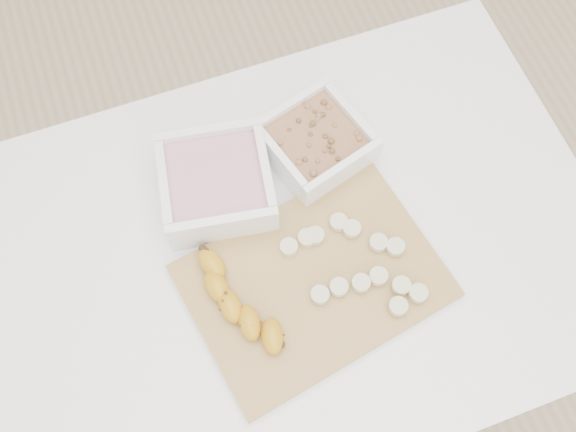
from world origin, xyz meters
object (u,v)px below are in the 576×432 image
object	(u,v)px
bowl_granola	(316,143)
table	(294,266)
bowl_yogurt	(217,184)
cutting_board	(314,281)
banana	(240,304)

from	to	relation	value
bowl_granola	table	bearing A→B (deg)	-121.93
bowl_yogurt	bowl_granola	distance (m)	0.18
bowl_yogurt	bowl_granola	xyz separation A→B (m)	(0.17, 0.02, -0.00)
bowl_granola	cutting_board	size ratio (longest dim) A/B	0.50
bowl_granola	banana	size ratio (longest dim) A/B	0.99
cutting_board	banana	distance (m)	0.12
bowl_granola	cutting_board	world-z (taller)	bowl_granola
cutting_board	banana	world-z (taller)	banana
bowl_granola	banana	distance (m)	0.29
bowl_yogurt	cutting_board	bearing A→B (deg)	-64.59
banana	bowl_granola	bearing A→B (deg)	38.00
table	bowl_granola	size ratio (longest dim) A/B	5.35
bowl_yogurt	table	bearing A→B (deg)	-56.73
table	bowl_yogurt	distance (m)	0.21
cutting_board	banana	bearing A→B (deg)	-178.88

